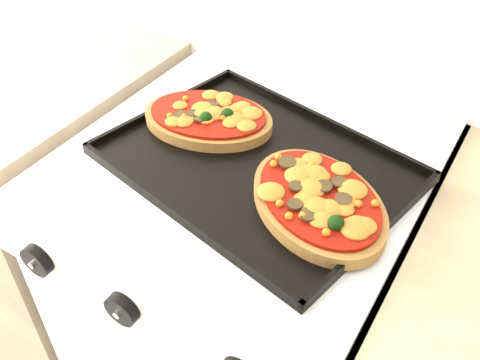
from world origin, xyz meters
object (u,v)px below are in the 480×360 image
Objects in this scene: stove at (248,312)px; baking_tray at (256,162)px; pizza_left at (208,117)px; pizza_right at (319,200)px.

stove is 0.47m from baking_tray.
pizza_left is 0.28m from pizza_right.
baking_tray is 1.91× the size of pizza_right.
pizza_left is at bearing 167.51° from stove.
pizza_left reaches higher than stove.
pizza_left is 0.94× the size of pizza_right.
pizza_right is at bearing -24.62° from stove.
baking_tray is at bearing -21.26° from pizza_left.
stove is at bearing -12.49° from pizza_left.
pizza_right reaches higher than stove.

